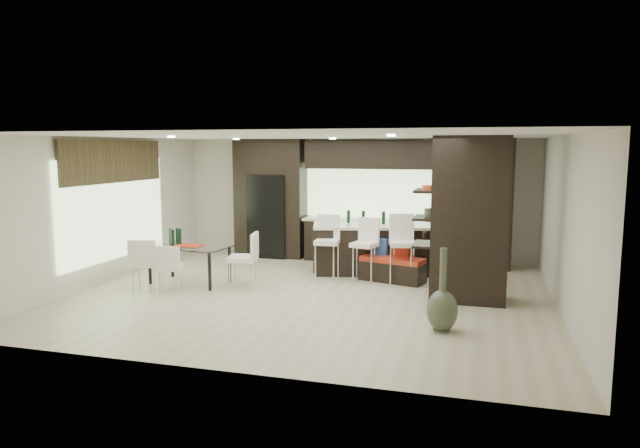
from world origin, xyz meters
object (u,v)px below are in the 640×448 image
(chair_far, at_px, (146,267))
(bench, at_px, (392,269))
(stool_mid, at_px, (364,256))
(stool_right, at_px, (402,256))
(chair_end, at_px, (243,262))
(floor_vase, at_px, (443,290))
(kitchen_island, at_px, (372,248))
(dining_table, at_px, (190,265))
(stool_left, at_px, (327,253))
(chair_near, at_px, (170,270))

(chair_far, bearing_deg, bench, 8.44)
(stool_mid, xyz_separation_m, chair_far, (-3.54, -1.77, -0.05))
(stool_right, distance_m, chair_end, 2.93)
(floor_vase, distance_m, chair_far, 5.23)
(bench, distance_m, chair_far, 4.48)
(kitchen_island, relative_size, dining_table, 1.61)
(stool_left, bearing_deg, chair_near, -147.93)
(kitchen_island, bearing_deg, bench, -67.54)
(stool_left, bearing_deg, dining_table, -160.62)
(chair_near, bearing_deg, stool_mid, 11.16)
(stool_mid, xyz_separation_m, bench, (0.52, 0.13, -0.25))
(floor_vase, relative_size, dining_table, 0.80)
(bench, relative_size, chair_end, 1.32)
(stool_mid, xyz_separation_m, stool_right, (0.72, -0.02, 0.04))
(stool_mid, height_order, floor_vase, floor_vase)
(stool_right, relative_size, chair_near, 1.33)
(chair_end, bearing_deg, stool_mid, -73.30)
(bench, relative_size, floor_vase, 1.04)
(kitchen_island, xyz_separation_m, stool_left, (-0.72, -0.83, 0.01))
(bench, xyz_separation_m, chair_end, (-2.54, -1.18, 0.23))
(stool_right, bearing_deg, chair_end, -173.91)
(stool_mid, xyz_separation_m, chair_near, (-3.08, -1.75, -0.09))
(stool_left, xyz_separation_m, stool_mid, (0.72, 0.01, -0.01))
(floor_vase, xyz_separation_m, chair_near, (-4.70, 0.88, -0.19))
(bench, bearing_deg, dining_table, -146.15)
(dining_table, bearing_deg, chair_far, -115.22)
(stool_mid, xyz_separation_m, chair_end, (-2.02, -1.04, -0.02))
(stool_right, bearing_deg, floor_vase, -85.49)
(bench, distance_m, chair_end, 2.81)
(stool_left, height_order, chair_near, stool_left)
(kitchen_island, xyz_separation_m, chair_near, (-3.08, -2.56, -0.10))
(floor_vase, distance_m, dining_table, 4.96)
(stool_left, xyz_separation_m, dining_table, (-2.36, -1.04, -0.14))
(dining_table, xyz_separation_m, chair_end, (1.06, -0.00, 0.11))
(floor_vase, height_order, chair_near, floor_vase)
(stool_mid, bearing_deg, bench, 28.89)
(chair_near, relative_size, chair_end, 0.85)
(chair_near, bearing_deg, dining_table, 71.63)
(stool_left, distance_m, chair_near, 2.93)
(stool_mid, xyz_separation_m, floor_vase, (1.62, -2.62, 0.10))
(kitchen_island, bearing_deg, stool_mid, -104.51)
(dining_table, xyz_separation_m, chair_near, (0.00, -0.70, 0.04))
(bench, bearing_deg, kitchen_island, 142.74)
(bench, height_order, chair_far, chair_far)
(stool_mid, height_order, bench, stool_mid)
(stool_mid, height_order, chair_far, stool_mid)
(dining_table, bearing_deg, chair_near, -83.04)
(dining_table, bearing_deg, stool_left, 30.68)
(stool_left, bearing_deg, stool_right, -4.76)
(stool_right, distance_m, bench, 0.38)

